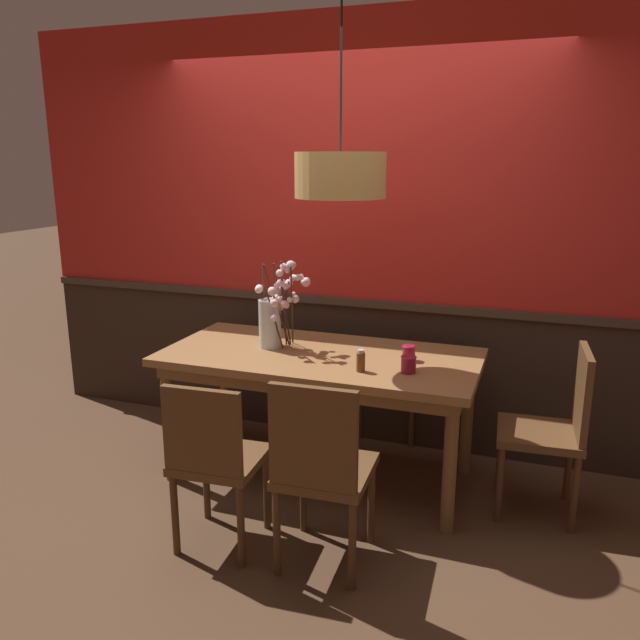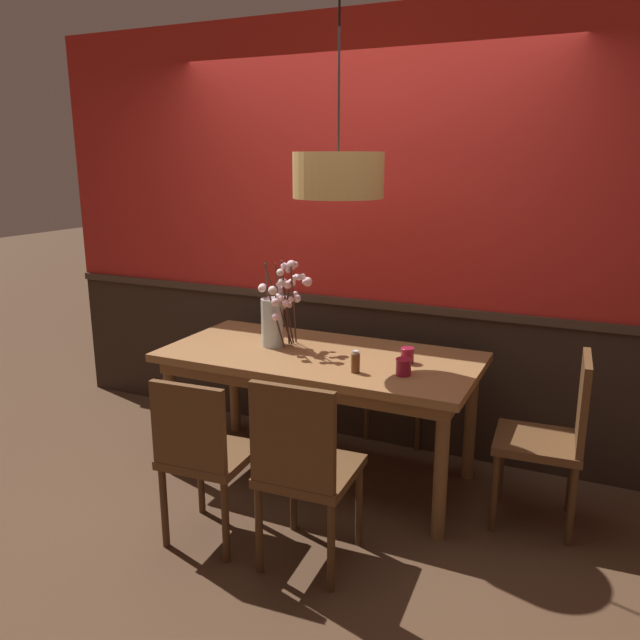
# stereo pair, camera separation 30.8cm
# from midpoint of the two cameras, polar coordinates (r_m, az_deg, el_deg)

# --- Properties ---
(ground_plane) EXTENTS (24.00, 24.00, 0.00)m
(ground_plane) POSITION_cam_midpoint_polar(r_m,az_deg,el_deg) (3.97, -2.29, -13.77)
(ground_plane) COLOR #4C3321
(back_wall) EXTENTS (4.69, 0.14, 2.74)m
(back_wall) POSITION_cam_midpoint_polar(r_m,az_deg,el_deg) (4.14, 0.94, 7.31)
(back_wall) COLOR #2D2119
(back_wall) RESTS_ON ground
(dining_table) EXTENTS (1.82, 0.88, 0.77)m
(dining_table) POSITION_cam_midpoint_polar(r_m,az_deg,el_deg) (3.69, -2.39, -4.33)
(dining_table) COLOR olive
(dining_table) RESTS_ON ground
(chair_head_east_end) EXTENTS (0.45, 0.43, 0.93)m
(chair_head_east_end) POSITION_cam_midpoint_polar(r_m,az_deg,el_deg) (3.53, 18.07, -8.94)
(chair_head_east_end) COLOR brown
(chair_head_east_end) RESTS_ON ground
(chair_far_side_right) EXTENTS (0.44, 0.41, 0.95)m
(chair_far_side_right) POSITION_cam_midpoint_polar(r_m,az_deg,el_deg) (4.40, 4.91, -3.38)
(chair_far_side_right) COLOR brown
(chair_far_side_right) RESTS_ON ground
(chair_near_side_right) EXTENTS (0.43, 0.46, 0.94)m
(chair_near_side_right) POSITION_cam_midpoint_polar(r_m,az_deg,el_deg) (2.93, -2.98, -12.99)
(chair_near_side_right) COLOR brown
(chair_near_side_right) RESTS_ON ground
(chair_near_side_left) EXTENTS (0.43, 0.42, 0.87)m
(chair_near_side_left) POSITION_cam_midpoint_polar(r_m,az_deg,el_deg) (3.14, -12.35, -11.92)
(chair_near_side_left) COLOR brown
(chair_near_side_left) RESTS_ON ground
(vase_with_blossoms) EXTENTS (0.34, 0.28, 0.54)m
(vase_with_blossoms) POSITION_cam_midpoint_polar(r_m,az_deg,el_deg) (3.75, -6.50, 0.48)
(vase_with_blossoms) COLOR silver
(vase_with_blossoms) RESTS_ON dining_table
(candle_holder_nearer_center) EXTENTS (0.08, 0.08, 0.09)m
(candle_holder_nearer_center) POSITION_cam_midpoint_polar(r_m,az_deg,el_deg) (3.34, 5.36, -4.04)
(candle_holder_nearer_center) COLOR maroon
(candle_holder_nearer_center) RESTS_ON dining_table
(candle_holder_nearer_edge) EXTENTS (0.08, 0.08, 0.09)m
(candle_holder_nearer_edge) POSITION_cam_midpoint_polar(r_m,az_deg,el_deg) (3.54, 5.54, -2.99)
(candle_holder_nearer_edge) COLOR maroon
(candle_holder_nearer_edge) RESTS_ON dining_table
(condiment_bottle) EXTENTS (0.05, 0.05, 0.12)m
(condiment_bottle) POSITION_cam_midpoint_polar(r_m,az_deg,el_deg) (3.34, 1.06, -3.76)
(condiment_bottle) COLOR brown
(condiment_bottle) RESTS_ON dining_table
(pendant_lamp) EXTENTS (0.48, 0.48, 1.07)m
(pendant_lamp) POSITION_cam_midpoint_polar(r_m,az_deg,el_deg) (3.38, -0.83, 12.89)
(pendant_lamp) COLOR tan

